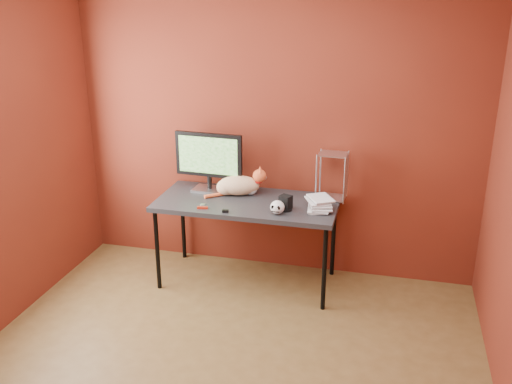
% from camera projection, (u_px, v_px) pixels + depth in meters
% --- Properties ---
extents(room, '(3.52, 3.52, 2.61)m').
position_uv_depth(room, '(210.00, 173.00, 3.21)').
color(room, brown).
rests_on(room, ground).
extents(desk, '(1.50, 0.70, 0.75)m').
position_uv_depth(desk, '(247.00, 206.00, 4.75)').
color(desk, black).
rests_on(desk, ground).
extents(monitor, '(0.60, 0.21, 0.51)m').
position_uv_depth(monitor, '(209.00, 159.00, 4.87)').
color(monitor, '#BCBDC2').
rests_on(monitor, desk).
extents(cat, '(0.49, 0.31, 0.25)m').
position_uv_depth(cat, '(239.00, 185.00, 4.84)').
color(cat, '#BE7128').
rests_on(cat, desk).
extents(skull_mug, '(0.11, 0.11, 0.11)m').
position_uv_depth(skull_mug, '(277.00, 207.00, 4.44)').
color(skull_mug, silver).
rests_on(skull_mug, desk).
extents(speaker, '(0.11, 0.11, 0.12)m').
position_uv_depth(speaker, '(286.00, 203.00, 4.52)').
color(speaker, black).
rests_on(speaker, desk).
extents(book_stack, '(0.26, 0.28, 1.11)m').
position_uv_depth(book_stack, '(312.00, 142.00, 4.36)').
color(book_stack, beige).
rests_on(book_stack, desk).
extents(wire_rack, '(0.24, 0.20, 0.40)m').
position_uv_depth(wire_rack, '(332.00, 176.00, 4.72)').
color(wire_rack, '#BCBDC2').
rests_on(wire_rack, desk).
extents(pocket_knife, '(0.09, 0.04, 0.02)m').
position_uv_depth(pocket_knife, '(202.00, 208.00, 4.57)').
color(pocket_knife, maroon).
rests_on(pocket_knife, desk).
extents(black_gadget, '(0.05, 0.03, 0.02)m').
position_uv_depth(black_gadget, '(225.00, 211.00, 4.49)').
color(black_gadget, black).
rests_on(black_gadget, desk).
extents(washer, '(0.04, 0.04, 0.00)m').
position_uv_depth(washer, '(203.00, 205.00, 4.65)').
color(washer, '#BCBDC2').
rests_on(washer, desk).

